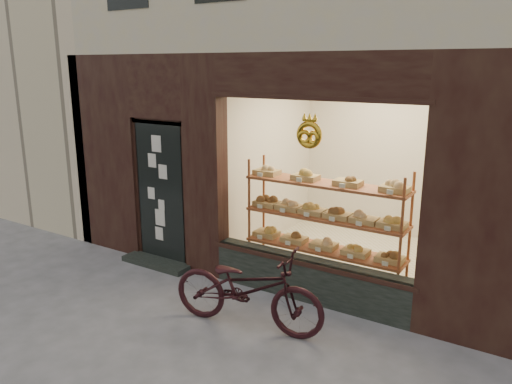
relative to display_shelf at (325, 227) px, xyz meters
The scene contains 4 objects.
ground 2.73m from the display_shelf, 100.01° to the right, with size 90.00×90.00×0.00m, color #59595E.
neighbor_left 11.09m from the display_shelf, 163.64° to the left, with size 12.00×7.00×9.00m, color beige.
display_shelf is the anchor object (origin of this frame).
bicycle 1.52m from the display_shelf, 100.71° to the right, with size 0.64×1.83×0.96m, color black.
Camera 1 is at (3.06, -3.25, 2.95)m, focal length 35.00 mm.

